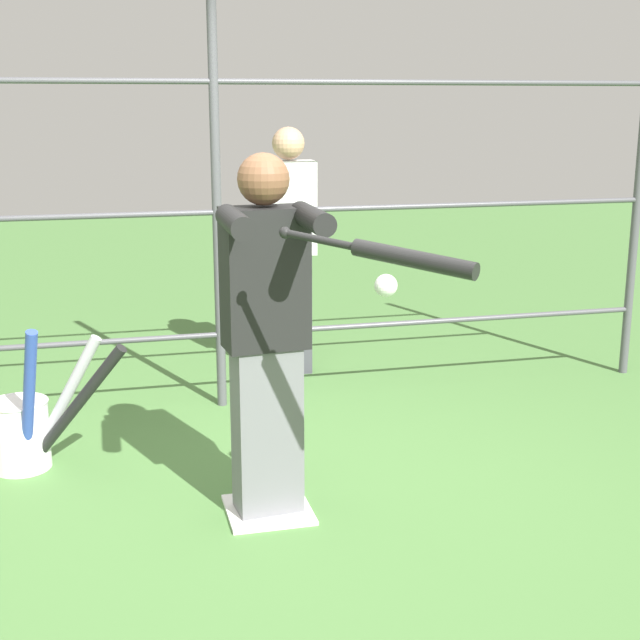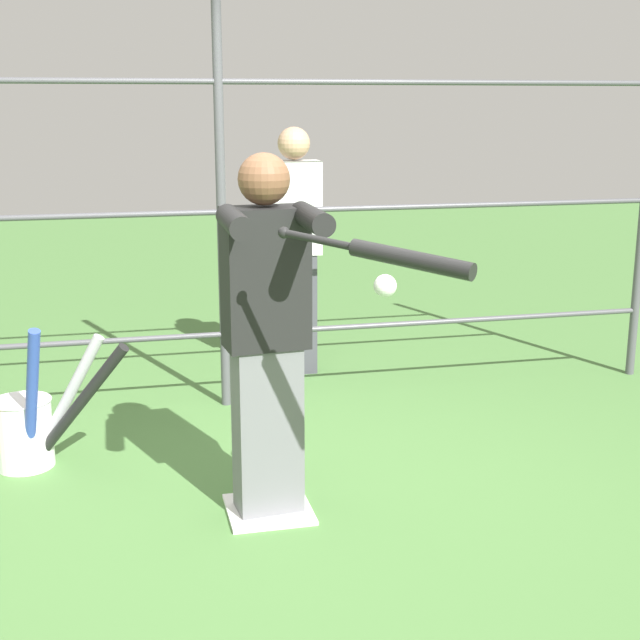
{
  "view_description": "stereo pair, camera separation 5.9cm",
  "coord_description": "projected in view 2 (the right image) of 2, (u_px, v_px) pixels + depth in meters",
  "views": [
    {
      "loc": [
        0.71,
        3.88,
        1.93
      ],
      "look_at": [
        -0.21,
        0.19,
        0.98
      ],
      "focal_mm": 50.0,
      "sensor_mm": 36.0,
      "label": 1
    },
    {
      "loc": [
        0.66,
        3.9,
        1.93
      ],
      "look_at": [
        -0.21,
        0.19,
        0.98
      ],
      "focal_mm": 50.0,
      "sensor_mm": 36.0,
      "label": 2
    }
  ],
  "objects": [
    {
      "name": "ground_plane",
      "position": [
        269.0,
        511.0,
        4.29
      ],
      "size": [
        24.0,
        24.0,
        0.0
      ],
      "primitive_type": "plane",
      "color": "#4C7A3D"
    },
    {
      "name": "home_plate",
      "position": [
        269.0,
        509.0,
        4.29
      ],
      "size": [
        0.4,
        0.4,
        0.02
      ],
      "color": "white",
      "rests_on": "ground"
    },
    {
      "name": "fence_backstop",
      "position": [
        221.0,
        212.0,
        5.5
      ],
      "size": [
        5.93,
        0.06,
        2.51
      ],
      "color": "#4C4C51",
      "rests_on": "ground"
    },
    {
      "name": "batter",
      "position": [
        267.0,
        327.0,
        4.06
      ],
      "size": [
        0.44,
        0.6,
        1.71
      ],
      "color": "slate",
      "rests_on": "ground"
    },
    {
      "name": "baseball_bat_swinging",
      "position": [
        393.0,
        256.0,
        3.25
      ],
      "size": [
        0.6,
        0.67,
        0.13
      ],
      "color": "black"
    },
    {
      "name": "softball_in_flight",
      "position": [
        385.0,
        286.0,
        3.66
      ],
      "size": [
        0.1,
        0.1,
        0.1
      ],
      "color": "white"
    },
    {
      "name": "bat_bucket",
      "position": [
        27.0,
        426.0,
        4.74
      ],
      "size": [
        1.11,
        0.52,
        0.84
      ],
      "color": "white",
      "rests_on": "ground"
    },
    {
      "name": "bystander_behind_fence",
      "position": [
        295.0,
        248.0,
        6.28
      ],
      "size": [
        0.36,
        0.22,
        1.75
      ],
      "color": "#3F3F47",
      "rests_on": "ground"
    }
  ]
}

